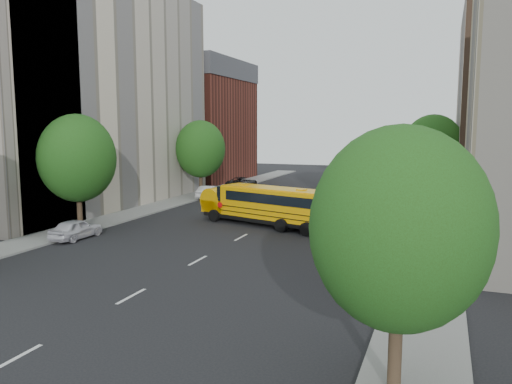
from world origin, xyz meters
The scene contains 18 objects.
ground centered at (0.00, 0.00, 0.00)m, with size 120.00×120.00×0.00m, color black.
sidewalk_left centered at (-11.50, 5.00, 0.06)m, with size 3.00×80.00×0.12m, color slate.
sidewalk_right centered at (11.50, 5.00, 0.06)m, with size 3.00×80.00×0.12m, color slate.
lane_markings centered at (0.00, 10.00, 0.01)m, with size 0.15×64.00×0.01m, color silver.
building_left_cream centered at (-18.00, 6.00, 10.00)m, with size 10.00×26.00×20.00m, color beige.
building_left_redbrick centered at (-18.00, 28.00, 6.50)m, with size 10.00×15.00×13.00m, color maroon.
street_tree_1 centered at (-11.00, -4.00, 4.95)m, with size 5.12×5.12×7.90m.
street_tree_2 centered at (-11.00, 14.00, 4.83)m, with size 4.99×4.99×7.71m.
street_tree_3 centered at (11.00, -18.00, 4.45)m, with size 4.61×4.61×7.11m.
street_tree_4 centered at (11.00, 14.00, 5.08)m, with size 5.25×5.25×8.10m.
street_tree_5 centered at (11.00, 26.00, 4.70)m, with size 4.86×4.86×7.51m.
school_bus centered at (0.07, 2.32, 1.59)m, with size 10.31×5.13×2.85m.
safari_truck centered at (6.51, 8.38, 1.38)m, with size 6.13×2.34×2.61m.
parked_car_0 centered at (-9.60, -6.06, 0.64)m, with size 1.51×3.76×1.28m, color silver.
parked_car_1 centered at (-9.60, 13.07, 0.65)m, with size 1.37×3.94×1.30m, color silver.
parked_car_2 centered at (-9.60, 21.51, 0.69)m, with size 2.28×4.95×1.38m, color black.
parked_car_3 centered at (8.80, -8.54, 0.66)m, with size 1.84×4.52×1.31m, color maroon.
parked_car_4 centered at (9.60, 14.93, 0.79)m, with size 1.86×4.62×1.57m, color #39335A.
Camera 1 is at (11.99, -30.92, 7.02)m, focal length 35.00 mm.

